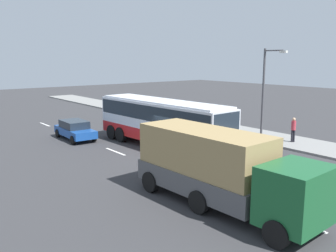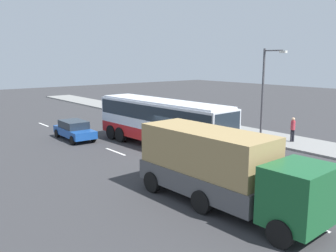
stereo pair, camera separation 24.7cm
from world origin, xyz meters
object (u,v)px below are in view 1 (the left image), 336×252
at_px(coach_bus, 162,118).
at_px(car_blue_saloon, 75,129).
at_px(pedestrian_near_curb, 293,128).
at_px(cargo_truck, 219,167).
at_px(street_lamp, 266,89).

relative_size(coach_bus, car_blue_saloon, 2.62).
height_order(coach_bus, pedestrian_near_curb, coach_bus).
xyz_separation_m(coach_bus, car_blue_saloon, (-6.28, -3.57, -1.29)).
bearing_deg(coach_bus, cargo_truck, -26.78).
distance_m(car_blue_saloon, street_lamp, 14.53).
bearing_deg(street_lamp, coach_bus, -119.33).
bearing_deg(cargo_truck, pedestrian_near_curb, 107.69).
bearing_deg(street_lamp, cargo_truck, -61.67).
bearing_deg(coach_bus, pedestrian_near_curb, 55.72).
bearing_deg(car_blue_saloon, pedestrian_near_curb, 47.90).
bearing_deg(street_lamp, car_blue_saloon, -134.61).
distance_m(coach_bus, car_blue_saloon, 7.34).
distance_m(cargo_truck, street_lamp, 12.55).
relative_size(pedestrian_near_curb, street_lamp, 0.27).
relative_size(cargo_truck, street_lamp, 1.29).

